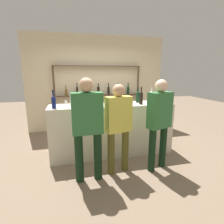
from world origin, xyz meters
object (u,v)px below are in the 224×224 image
(counter_bottle_1, at_px, (138,96))
(counter_bottle_2, at_px, (152,96))
(wine_glass, at_px, (66,101))
(counter_bottle_3, at_px, (54,102))
(customer_right, at_px, (159,119))
(customer_left, at_px, (88,123))
(customer_center, at_px, (118,123))
(counter_bottle_0, at_px, (141,97))
(ice_bucket, at_px, (75,100))

(counter_bottle_1, relative_size, counter_bottle_2, 1.02)
(counter_bottle_1, xyz_separation_m, wine_glass, (-1.53, -0.15, -0.03))
(counter_bottle_3, bearing_deg, customer_right, -19.93)
(customer_left, bearing_deg, wine_glass, 21.14)
(counter_bottle_1, distance_m, counter_bottle_3, 1.75)
(counter_bottle_1, xyz_separation_m, customer_center, (-0.67, -0.84, -0.31))
(customer_center, bearing_deg, counter_bottle_0, -59.21)
(counter_bottle_1, height_order, counter_bottle_3, counter_bottle_3)
(counter_bottle_2, bearing_deg, customer_right, -108.04)
(counter_bottle_0, bearing_deg, ice_bucket, 170.78)
(customer_right, bearing_deg, ice_bucket, 37.57)
(ice_bucket, bearing_deg, customer_right, -32.44)
(counter_bottle_2, xyz_separation_m, customer_right, (-0.32, -0.98, -0.27))
(counter_bottle_0, distance_m, counter_bottle_1, 0.24)
(customer_right, height_order, customer_center, customer_right)
(counter_bottle_0, relative_size, wine_glass, 2.63)
(customer_center, height_order, customer_left, customer_left)
(counter_bottle_0, height_order, customer_center, customer_center)
(customer_center, bearing_deg, customer_right, -107.30)
(counter_bottle_1, distance_m, counter_bottle_2, 0.37)
(customer_right, relative_size, customer_left, 0.98)
(counter_bottle_2, xyz_separation_m, customer_center, (-1.04, -0.92, -0.31))
(ice_bucket, bearing_deg, counter_bottle_3, -148.92)
(counter_bottle_1, bearing_deg, customer_left, -141.29)
(customer_center, bearing_deg, customer_left, 91.32)
(counter_bottle_1, relative_size, customer_left, 0.20)
(counter_bottle_2, relative_size, wine_glass, 2.35)
(counter_bottle_1, height_order, customer_right, customer_right)
(ice_bucket, xyz_separation_m, customer_left, (0.14, -0.94, -0.23))
(wine_glass, bearing_deg, counter_bottle_2, 6.90)
(ice_bucket, bearing_deg, counter_bottle_1, 1.05)
(counter_bottle_3, height_order, ice_bucket, counter_bottle_3)
(counter_bottle_2, relative_size, counter_bottle_3, 0.97)
(ice_bucket, bearing_deg, customer_center, -50.58)
(wine_glass, bearing_deg, counter_bottle_1, 5.59)
(customer_right, bearing_deg, customer_left, 72.66)
(counter_bottle_3, height_order, customer_right, customer_right)
(counter_bottle_2, xyz_separation_m, counter_bottle_3, (-2.10, -0.34, -0.00))
(counter_bottle_0, xyz_separation_m, customer_left, (-1.18, -0.72, -0.26))
(wine_glass, relative_size, customer_left, 0.08)
(wine_glass, height_order, ice_bucket, ice_bucket)
(counter_bottle_0, xyz_separation_m, counter_bottle_1, (0.03, 0.24, -0.01))
(counter_bottle_1, height_order, customer_left, customer_left)
(counter_bottle_2, relative_size, customer_center, 0.21)
(counter_bottle_3, xyz_separation_m, customer_left, (0.53, -0.70, -0.25))
(counter_bottle_0, distance_m, customer_left, 1.41)
(ice_bucket, xyz_separation_m, customer_right, (1.39, -0.88, -0.24))
(counter_bottle_3, height_order, customer_center, customer_center)
(counter_bottle_3, distance_m, customer_right, 1.91)
(customer_right, xyz_separation_m, customer_left, (-1.24, -0.06, 0.02))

